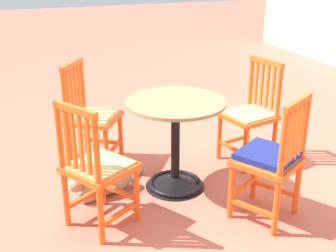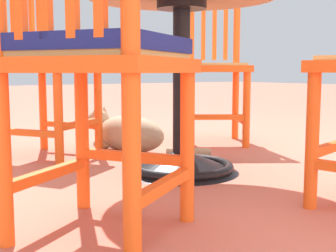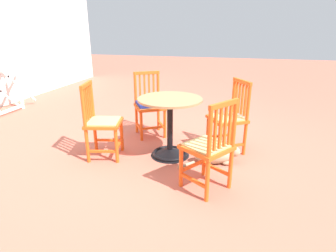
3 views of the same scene
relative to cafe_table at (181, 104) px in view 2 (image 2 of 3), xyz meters
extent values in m
plane|color=#BC604C|center=(0.02, -0.04, -0.28)|extent=(24.00, 24.00, 0.00)
cone|color=black|center=(0.00, 0.00, -0.23)|extent=(0.48, 0.48, 0.10)
torus|color=black|center=(0.00, 0.00, -0.26)|extent=(0.44, 0.44, 0.04)
cylinder|color=black|center=(0.00, 0.00, 0.09)|extent=(0.07, 0.07, 0.66)
cylinder|color=black|center=(0.00, 0.00, 0.40)|extent=(0.20, 0.20, 0.04)
cylinder|color=#EA5619|center=(0.07, -0.60, -0.06)|extent=(0.04, 0.04, 0.45)
cylinder|color=#EA5619|center=(0.36, -0.42, -0.06)|extent=(0.04, 0.04, 0.45)
cylinder|color=#EA5619|center=(0.25, -0.89, 0.17)|extent=(0.04, 0.04, 0.91)
cube|color=#EA5619|center=(0.16, -0.74, -0.14)|extent=(0.20, 0.30, 0.03)
cube|color=#EA5619|center=(0.45, -0.56, -0.14)|extent=(0.20, 0.30, 0.03)
cube|color=#EA5619|center=(0.21, -0.51, -0.11)|extent=(0.30, 0.20, 0.03)
cube|color=#EA5619|center=(0.30, -0.65, 0.15)|extent=(0.55, 0.55, 0.04)
cube|color=tan|center=(0.30, -0.65, 0.17)|extent=(0.48, 0.48, 0.02)
cube|color=#EA5619|center=(0.31, -0.85, 0.40)|extent=(0.03, 0.03, 0.39)
cube|color=#EA5619|center=(0.37, -0.82, 0.40)|extent=(0.03, 0.03, 0.39)
cube|color=#EA5619|center=(0.42, -0.78, 0.40)|extent=(0.03, 0.03, 0.39)
cube|color=#EA5619|center=(0.48, -0.74, 0.40)|extent=(0.03, 0.03, 0.39)
cylinder|color=#EA5619|center=(0.54, 0.21, -0.06)|extent=(0.04, 0.04, 0.45)
cylinder|color=#EA5619|center=(0.37, 0.50, -0.06)|extent=(0.04, 0.04, 0.45)
cylinder|color=#EA5619|center=(0.65, 0.68, 0.17)|extent=(0.04, 0.04, 0.91)
cube|color=#EA5619|center=(0.69, 0.30, -0.14)|extent=(0.30, 0.20, 0.03)
cube|color=#EA5619|center=(0.51, 0.59, -0.14)|extent=(0.30, 0.20, 0.03)
cube|color=#EA5619|center=(0.46, 0.36, -0.11)|extent=(0.20, 0.30, 0.03)
cube|color=#EA5619|center=(0.60, 0.45, 0.15)|extent=(0.55, 0.55, 0.04)
cube|color=tan|center=(0.60, 0.45, 0.17)|extent=(0.48, 0.48, 0.02)
cube|color=navy|center=(0.60, 0.45, 0.20)|extent=(0.50, 0.50, 0.04)
cylinder|color=#EA5619|center=(-0.01, 0.63, -0.06)|extent=(0.04, 0.04, 0.45)
cube|color=#EA5619|center=(-0.18, 0.59, -0.11)|extent=(0.34, 0.11, 0.03)
cylinder|color=#EA5619|center=(-0.66, -0.28, -0.06)|extent=(0.04, 0.04, 0.45)
cylinder|color=#EA5619|center=(-0.38, -0.47, -0.06)|extent=(0.04, 0.04, 0.45)
cylinder|color=#EA5619|center=(-0.86, -0.56, 0.17)|extent=(0.04, 0.04, 0.91)
cylinder|color=#EA5619|center=(-0.57, -0.75, 0.17)|extent=(0.04, 0.04, 0.91)
cube|color=#EA5619|center=(-0.76, -0.42, -0.14)|extent=(0.21, 0.30, 0.03)
cube|color=#EA5619|center=(-0.48, -0.61, -0.14)|extent=(0.21, 0.30, 0.03)
cube|color=#EA5619|center=(-0.52, -0.37, -0.11)|extent=(0.30, 0.21, 0.03)
cube|color=#EA5619|center=(-0.62, -0.51, 0.15)|extent=(0.56, 0.56, 0.04)
cube|color=tan|center=(-0.62, -0.51, 0.17)|extent=(0.49, 0.49, 0.02)
cube|color=#EA5619|center=(-0.80, -0.60, 0.40)|extent=(0.03, 0.03, 0.39)
cube|color=#EA5619|center=(-0.74, -0.64, 0.40)|extent=(0.03, 0.03, 0.39)
cube|color=#EA5619|center=(-0.69, -0.67, 0.40)|extent=(0.03, 0.03, 0.39)
cube|color=#EA5619|center=(-0.63, -0.71, 0.40)|extent=(0.03, 0.03, 0.39)
ellipsoid|color=#9E896B|center=(-0.08, -0.54, -0.19)|extent=(0.29, 0.47, 0.19)
ellipsoid|color=silver|center=(-0.06, -0.64, -0.20)|extent=(0.19, 0.21, 0.14)
sphere|color=#9E896B|center=(-0.02, -0.78, -0.13)|extent=(0.12, 0.12, 0.12)
ellipsoid|color=silver|center=(-0.01, -0.82, -0.15)|extent=(0.06, 0.05, 0.04)
cone|color=#9E896B|center=(0.00, -0.76, -0.08)|extent=(0.04, 0.04, 0.04)
cone|color=#9E896B|center=(-0.06, -0.78, -0.08)|extent=(0.04, 0.04, 0.04)
ellipsoid|color=#9E896B|center=(0.01, -0.69, -0.26)|extent=(0.08, 0.13, 0.05)
ellipsoid|color=#9E896B|center=(-0.10, -0.71, -0.26)|extent=(0.08, 0.13, 0.05)
cylinder|color=#9E896B|center=(-0.25, -0.26, -0.26)|extent=(0.19, 0.18, 0.04)
camera|label=1|loc=(2.91, -1.11, 1.50)|focal=46.97mm
camera|label=2|loc=(1.14, 1.48, 0.13)|focal=48.87mm
camera|label=3|loc=(-3.04, -0.76, 1.22)|focal=29.59mm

